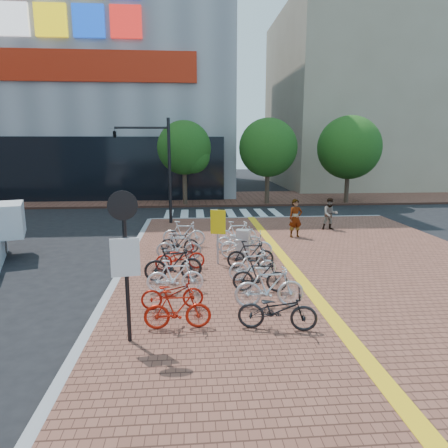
{
  "coord_description": "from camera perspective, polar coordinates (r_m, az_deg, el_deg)",
  "views": [
    {
      "loc": [
        -1.49,
        -11.3,
        4.47
      ],
      "look_at": [
        -0.23,
        4.39,
        1.3
      ],
      "focal_mm": 32.0,
      "sensor_mm": 36.0,
      "label": 1
    }
  ],
  "objects": [
    {
      "name": "bike_1",
      "position": [
        10.83,
        -7.4,
        -9.75
      ],
      "size": [
        1.69,
        0.69,
        0.87
      ],
      "primitive_type": "imported",
      "rotation": [
        0.0,
        0.0,
        1.64
      ],
      "color": "#9F180B",
      "rests_on": "sidewalk"
    },
    {
      "name": "bike_3",
      "position": [
        12.92,
        -7.26,
        -5.65
      ],
      "size": [
        1.9,
        0.75,
        1.11
      ],
      "primitive_type": "imported",
      "rotation": [
        0.0,
        0.0,
        1.7
      ],
      "color": "black",
      "rests_on": "sidewalk"
    },
    {
      "name": "building_beige",
      "position": [
        47.69,
        20.38,
        16.17
      ],
      "size": [
        20.0,
        18.0,
        18.0
      ],
      "primitive_type": "cube",
      "color": "gray",
      "rests_on": "ground"
    },
    {
      "name": "crosswalk",
      "position": [
        25.76,
        -0.1,
        1.42
      ],
      "size": [
        7.5,
        4.0,
        0.01
      ],
      "color": "silver",
      "rests_on": "ground"
    },
    {
      "name": "street_trees",
      "position": [
        29.48,
        8.34,
        10.56
      ],
      "size": [
        16.2,
        4.6,
        6.35
      ],
      "color": "#38281E",
      "rests_on": "far_sidewalk"
    },
    {
      "name": "far_sidewalk",
      "position": [
        32.63,
        -1.94,
        3.65
      ],
      "size": [
        70.0,
        8.0,
        0.15
      ],
      "primitive_type": "cube",
      "color": "brown",
      "rests_on": "ground"
    },
    {
      "name": "sidewalk",
      "position": [
        8.9,
        28.3,
        -19.71
      ],
      "size": [
        14.0,
        34.0,
        0.15
      ],
      "primitive_type": "cube",
      "color": "brown",
      "rests_on": "ground"
    },
    {
      "name": "bike_13",
      "position": [
        15.27,
        3.19,
        -3.02
      ],
      "size": [
        2.07,
        0.95,
        1.05
      ],
      "primitive_type": "imported",
      "rotation": [
        0.0,
        0.0,
        1.44
      ],
      "color": "silver",
      "rests_on": "sidewalk"
    },
    {
      "name": "bike_0",
      "position": [
        9.69,
        -6.66,
        -12.05
      ],
      "size": [
        1.6,
        0.46,
        0.96
      ],
      "primitive_type": "imported",
      "rotation": [
        0.0,
        0.0,
        1.58
      ],
      "color": "#B51D0C",
      "rests_on": "sidewalk"
    },
    {
      "name": "tactile_strip",
      "position": [
        8.39,
        22.22,
        -20.48
      ],
      "size": [
        0.4,
        34.0,
        0.01
      ],
      "primitive_type": "cube",
      "color": "yellow",
      "rests_on": "sidewalk"
    },
    {
      "name": "bike_12",
      "position": [
        14.11,
        3.82,
        -4.35
      ],
      "size": [
        1.69,
        0.53,
        1.0
      ],
      "primitive_type": "imported",
      "rotation": [
        0.0,
        0.0,
        1.61
      ],
      "color": "black",
      "rests_on": "sidewalk"
    },
    {
      "name": "kerb_west",
      "position": [
        8.08,
        -23.79,
        -22.64
      ],
      "size": [
        0.25,
        34.0,
        0.15
      ],
      "primitive_type": "cube",
      "color": "gray",
      "rests_on": "ground"
    },
    {
      "name": "bike_15",
      "position": [
        17.29,
        1.88,
        -1.29
      ],
      "size": [
        1.79,
        0.66,
        1.05
      ],
      "primitive_type": "imported",
      "rotation": [
        0.0,
        0.0,
        1.67
      ],
      "color": "white",
      "rests_on": "sidewalk"
    },
    {
      "name": "ground",
      "position": [
        12.24,
        2.75,
        -10.05
      ],
      "size": [
        120.0,
        120.0,
        0.0
      ],
      "primitive_type": "plane",
      "color": "black",
      "rests_on": "ground"
    },
    {
      "name": "pedestrian_a",
      "position": [
        18.96,
        10.17,
        0.81
      ],
      "size": [
        0.72,
        0.53,
        1.79
      ],
      "primitive_type": "imported",
      "rotation": [
        0.0,
        0.0,
        0.16
      ],
      "color": "gray",
      "rests_on": "sidewalk"
    },
    {
      "name": "yellow_sign",
      "position": [
        14.31,
        -0.91,
        -0.43
      ],
      "size": [
        0.54,
        0.19,
        2.01
      ],
      "color": "#B7B7BC",
      "rests_on": "sidewalk"
    },
    {
      "name": "bike_11",
      "position": [
        12.92,
        4.14,
        -5.91
      ],
      "size": [
        1.68,
        0.78,
        0.98
      ],
      "primitive_type": "imported",
      "rotation": [
        0.0,
        0.0,
        1.78
      ],
      "color": "silver",
      "rests_on": "sidewalk"
    },
    {
      "name": "bike_10",
      "position": [
        11.94,
        5.17,
        -7.38
      ],
      "size": [
        1.68,
        0.67,
        0.98
      ],
      "primitive_type": "imported",
      "rotation": [
        0.0,
        0.0,
        1.44
      ],
      "color": "black",
      "rests_on": "sidewalk"
    },
    {
      "name": "utility_box",
      "position": [
        15.38,
        2.72,
        -2.83
      ],
      "size": [
        0.59,
        0.49,
        1.1
      ],
      "primitive_type": "cube",
      "rotation": [
        0.0,
        0.0,
        -0.29
      ],
      "color": "silver",
      "rests_on": "sidewalk"
    },
    {
      "name": "bike_8",
      "position": [
        9.67,
        7.64,
        -12.06
      ],
      "size": [
        1.96,
        1.01,
        0.98
      ],
      "primitive_type": "imported",
      "rotation": [
        0.0,
        0.0,
        1.37
      ],
      "color": "black",
      "rests_on": "sidewalk"
    },
    {
      "name": "traffic_light_pole",
      "position": [
        22.16,
        -11.3,
        10.14
      ],
      "size": [
        3.05,
        1.18,
        5.68
      ],
      "color": "black",
      "rests_on": "sidewalk"
    },
    {
      "name": "bike_9",
      "position": [
        10.84,
        6.5,
        -8.95
      ],
      "size": [
        1.89,
        0.54,
        1.13
      ],
      "primitive_type": "imported",
      "rotation": [
        0.0,
        0.0,
        1.56
      ],
      "color": "silver",
      "rests_on": "sidewalk"
    },
    {
      "name": "kerb_north",
      "position": [
        24.13,
        6.2,
        0.83
      ],
      "size": [
        14.0,
        0.25,
        0.15
      ],
      "primitive_type": "cube",
      "color": "gray",
      "rests_on": "ground"
    },
    {
      "name": "bike_6",
      "position": [
        16.07,
        -6.37,
        -2.57
      ],
      "size": [
        1.59,
        0.67,
        0.92
      ],
      "primitive_type": "imported",
      "rotation": [
        0.0,
        0.0,
        1.41
      ],
      "color": "black",
      "rests_on": "sidewalk"
    },
    {
      "name": "bike_7",
      "position": [
        17.14,
        -5.76,
        -1.38
      ],
      "size": [
        1.88,
        0.74,
        1.1
      ],
      "primitive_type": "imported",
      "rotation": [
        0.0,
        0.0,
        1.44
      ],
      "color": "silver",
      "rests_on": "sidewalk"
    },
    {
      "name": "bike_2",
      "position": [
        11.9,
        -7.01,
        -7.42
      ],
      "size": [
        1.67,
        0.48,
        1.0
      ],
      "primitive_type": "imported",
      "rotation": [
        0.0,
        0.0,
        1.58
      ],
      "color": "white",
      "rests_on": "sidewalk"
    },
    {
      "name": "notice_sign",
      "position": [
        8.73,
        -13.96,
        -3.49
      ],
      "size": [
        0.62,
        0.19,
        3.38
      ],
      "color": "black",
      "rests_on": "sidewalk"
    },
    {
      "name": "department_store",
      "position": [
        46.59,
        -24.55,
        22.21
      ],
      "size": [
        36.0,
        24.27,
        28.0
      ],
      "color": "gray",
      "rests_on": "ground"
    },
    {
      "name": "bike_5",
      "position": [
        15.19,
        -6.48,
        -3.19
      ],
      "size": [
        1.75,
        0.63,
        1.03
      ],
      "primitive_type": "imported",
      "rotation": [
        0.0,
        0.0,
        1.49
      ],
      "color": "#A9A9AD",
      "rests_on": "sidewalk"
    },
    {
      "name": "bike_14",
      "position": [
        16.27,
        2.12,
        -2.24
      ],
      "size": [
        1.92,
        0.84,
        0.98
      ],
      "primitive_type": "imported",
      "rotation": [
        0.0,
        0.0,
        1.68
      ],
      "color": "#B9BABF",
      "rests_on": "sidewalk"
    },
    {
      "name": "pedestrian_b",
      "position": [
        21.02,
        14.92,
        1.38
      ],
      "size": [
        0.82,
        0.66,
        1.61
      ],
      "primitive_type": "imported",
      "rotation": [
        0.0,
        0.0,
        -0.06
      ],
      "color": "#505965",
      "rests_on": "sidewalk"
    },
    {
      "name": "bike_4",
      "position": [
        14.0,
        -6.3,
        -4.71
      ],
      "size": [
        1.82,
        0.91,
        0.91
      ],
      "primitive_type": "imported",
      "rotation": [
        0.0,
        0.0,
        1.75
      ],
      "color": "#B4180C",
      "rests_on": "sidewalk"
    }
  ]
}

